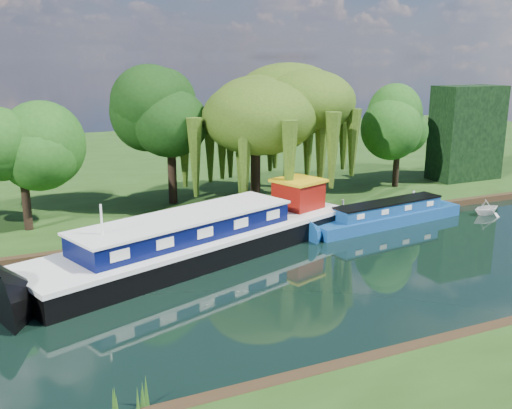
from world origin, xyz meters
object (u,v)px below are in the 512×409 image
dutch_barge (205,238)px  red_dinghy (56,277)px  white_cruiser (486,215)px  narrowboat (388,216)px

dutch_barge → red_dinghy: 8.03m
dutch_barge → white_cruiser: size_ratio=8.98×
dutch_barge → narrowboat: size_ratio=1.72×
red_dinghy → narrowboat: bearing=-65.9°
narrowboat → white_cruiser: size_ratio=5.22×
red_dinghy → white_cruiser: (28.90, -0.08, 0.00)m
red_dinghy → white_cruiser: size_ratio=1.51×
white_cruiser → red_dinghy: bearing=86.1°
narrowboat → red_dinghy: bearing=174.9°
narrowboat → white_cruiser: narrowboat is taller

